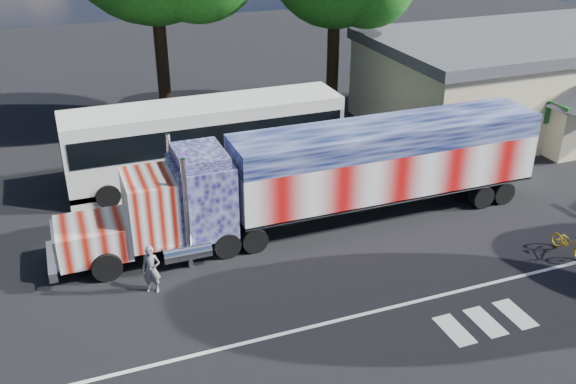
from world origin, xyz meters
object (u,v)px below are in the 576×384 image
object	(u,v)px
semi_truck	(331,174)
bicycle	(569,243)
woman	(151,269)
coach_bus	(206,141)

from	to	relation	value
semi_truck	bicycle	distance (m)	9.63
semi_truck	woman	xyz separation A→B (m)	(-7.93, -2.40, -1.36)
coach_bus	woman	bearing A→B (deg)	-116.24
semi_truck	woman	distance (m)	8.40
bicycle	woman	bearing A→B (deg)	164.19
semi_truck	coach_bus	xyz separation A→B (m)	(-3.72, 6.14, -0.29)
semi_truck	bicycle	size ratio (longest dim) A/B	11.80
coach_bus	semi_truck	bearing A→B (deg)	-58.75
bicycle	semi_truck	bearing A→B (deg)	139.47
semi_truck	coach_bus	world-z (taller)	semi_truck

